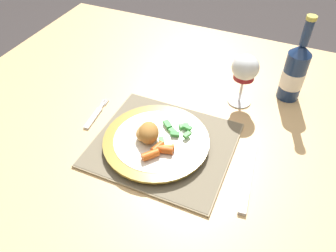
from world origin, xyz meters
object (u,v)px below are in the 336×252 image
(wine_glass, at_px, (245,70))
(table_knife, at_px, (247,183))
(bottle, at_px, (295,72))
(dining_table, at_px, (186,142))
(fork, at_px, (95,116))
(dinner_plate, at_px, (156,141))

(wine_glass, bearing_deg, table_knife, -72.22)
(table_knife, height_order, bottle, bottle)
(dining_table, relative_size, bottle, 5.66)
(dining_table, xyz_separation_m, bottle, (0.23, 0.21, 0.16))
(table_knife, relative_size, bottle, 0.82)
(fork, height_order, bottle, bottle)
(fork, xyz_separation_m, table_knife, (0.43, -0.06, 0.00))
(dinner_plate, xyz_separation_m, wine_glass, (0.14, 0.25, 0.09))
(fork, bearing_deg, bottle, 32.44)
(dining_table, xyz_separation_m, wine_glass, (0.11, 0.14, 0.18))
(dinner_plate, height_order, wine_glass, wine_glass)
(table_knife, bearing_deg, wine_glass, 107.78)
(dinner_plate, bearing_deg, table_knife, -5.87)
(dining_table, distance_m, fork, 0.26)
(bottle, bearing_deg, wine_glass, -147.58)
(dining_table, distance_m, table_knife, 0.25)
(fork, relative_size, bottle, 0.51)
(fork, distance_m, table_knife, 0.43)
(dining_table, bearing_deg, dinner_plate, -108.47)
(dinner_plate, height_order, bottle, bottle)
(dinner_plate, distance_m, wine_glass, 0.30)
(dinner_plate, relative_size, bottle, 1.05)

